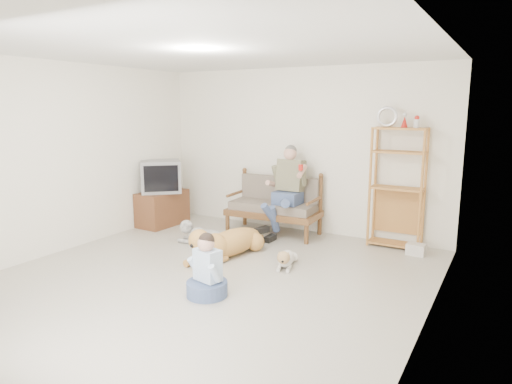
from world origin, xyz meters
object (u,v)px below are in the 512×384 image
Objects in this scene: tv_stand at (162,208)px; loveseat at (275,204)px; etagere at (397,187)px; golden_retriever at (225,243)px.

loveseat is at bearing 17.16° from tv_stand.
etagere is 2.26× the size of tv_stand.
tv_stand is at bearing -169.44° from etagere.
etagere is 1.25× the size of golden_retriever.
etagere is 2.64m from golden_retriever.
tv_stand reaches higher than golden_retriever.
etagere is at bearing 49.86° from golden_retriever.
golden_retriever is at bearing -93.20° from loveseat.
etagere is (1.90, 0.20, 0.43)m from loveseat.
loveseat is 2.06m from tv_stand.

